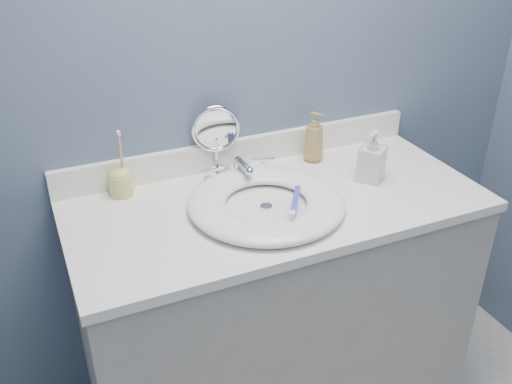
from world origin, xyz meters
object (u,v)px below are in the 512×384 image
soap_bottle_clear (372,156)px  toothbrush_holder (121,181)px  makeup_mirror (216,136)px  soap_bottle_amber (314,137)px

soap_bottle_clear → toothbrush_holder: 0.76m
makeup_mirror → soap_bottle_clear: bearing=-20.3°
makeup_mirror → soap_bottle_clear: makeup_mirror is taller
soap_bottle_amber → toothbrush_holder: toothbrush_holder is taller
soap_bottle_amber → soap_bottle_clear: (0.10, -0.19, -0.00)m
makeup_mirror → soap_bottle_amber: size_ratio=1.34×
soap_bottle_clear → makeup_mirror: bearing=-157.4°
makeup_mirror → toothbrush_holder: 0.32m
soap_bottle_amber → soap_bottle_clear: size_ratio=1.04×
toothbrush_holder → soap_bottle_clear: bearing=-16.6°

